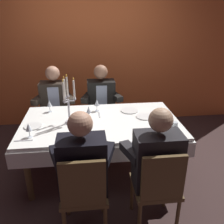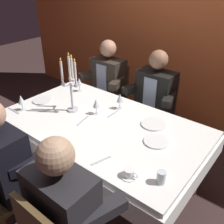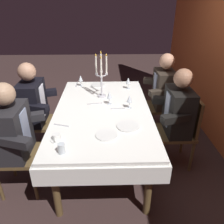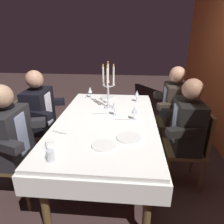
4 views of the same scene
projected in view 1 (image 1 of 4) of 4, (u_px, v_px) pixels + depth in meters
name	position (u px, v px, depth m)	size (l,w,h in m)	color
ground_plane	(102.00, 171.00, 3.20)	(12.00, 12.00, 0.00)	#392826
back_wall	(94.00, 50.00, 4.18)	(6.00, 0.12, 2.70)	#D36331
dining_table	(101.00, 129.00, 2.95)	(1.94, 1.14, 0.74)	white
candelabra	(68.00, 102.00, 2.75)	(0.15, 0.17, 0.60)	silver
dinner_plate_0	(33.00, 126.00, 2.75)	(0.21, 0.21, 0.01)	white
dinner_plate_1	(129.00, 111.00, 3.19)	(0.23, 0.23, 0.01)	white
dinner_plate_2	(145.00, 117.00, 3.00)	(0.21, 0.21, 0.01)	white
wine_glass_0	(89.00, 110.00, 2.92)	(0.07, 0.07, 0.16)	silver
wine_glass_1	(29.00, 128.00, 2.48)	(0.07, 0.07, 0.16)	silver
wine_glass_2	(49.00, 104.00, 3.12)	(0.07, 0.07, 0.16)	silver
wine_glass_3	(97.00, 103.00, 3.15)	(0.07, 0.07, 0.16)	silver
water_tumbler_0	(175.00, 126.00, 2.67)	(0.06, 0.06, 0.09)	silver
coffee_cup_0	(160.00, 132.00, 2.58)	(0.13, 0.12, 0.06)	white
spoon_0	(137.00, 135.00, 2.56)	(0.17, 0.02, 0.01)	#B7B7BC
fork_1	(99.00, 115.00, 3.07)	(0.17, 0.02, 0.01)	#B7B7BC
knife_2	(23.00, 141.00, 2.46)	(0.19, 0.02, 0.01)	#B7B7BC
knife_3	(89.00, 125.00, 2.80)	(0.19, 0.02, 0.01)	#B7B7BC
seated_diner_0	(55.00, 99.00, 3.65)	(0.63, 0.48, 1.24)	brown
seated_diner_1	(83.00, 165.00, 2.07)	(0.63, 0.48, 1.24)	brown
seated_diner_2	(101.00, 97.00, 3.72)	(0.63, 0.48, 1.24)	brown
seated_diner_3	(157.00, 160.00, 2.14)	(0.63, 0.48, 1.24)	brown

